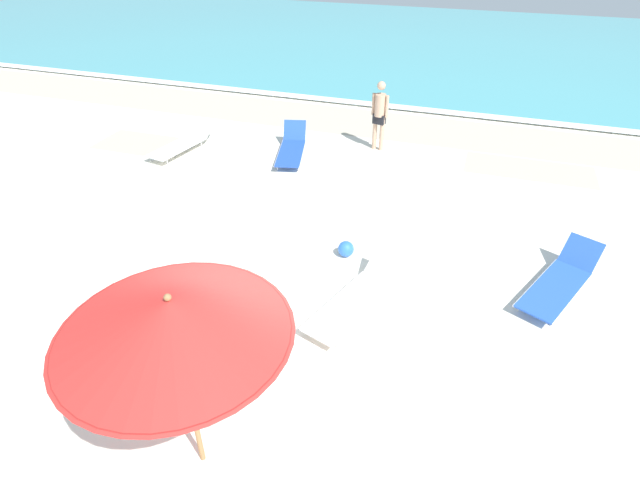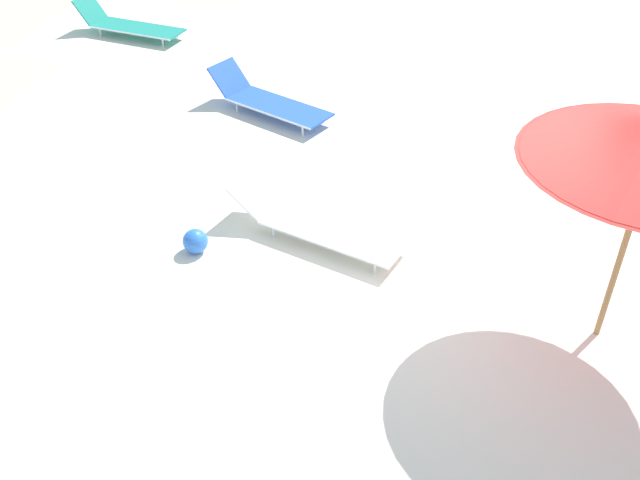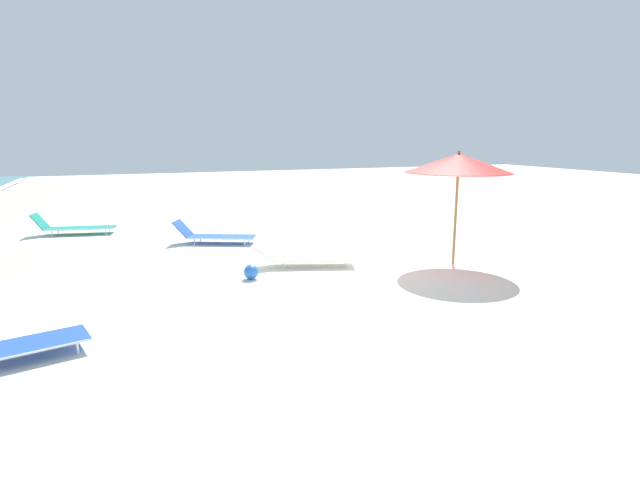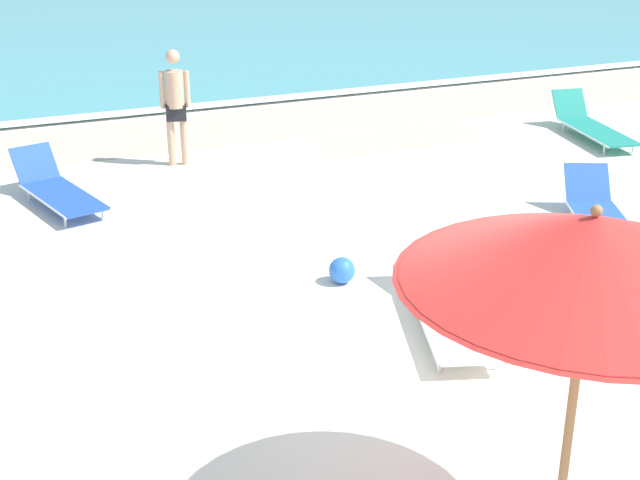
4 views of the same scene
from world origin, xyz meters
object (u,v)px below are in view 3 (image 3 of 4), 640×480
beach_umbrella (459,164)px  sun_lounger_mid_beach_solo (304,257)px  sun_lounger_under_umbrella (213,235)px  beach_ball (251,272)px  sun_lounger_near_water_left (73,227)px

beach_umbrella → sun_lounger_mid_beach_solo: size_ratio=1.08×
beach_umbrella → sun_lounger_under_umbrella: (4.04, 4.51, -1.95)m
sun_lounger_under_umbrella → beach_ball: (-3.59, -0.12, -0.07)m
beach_umbrella → sun_lounger_under_umbrella: 6.36m
sun_lounger_mid_beach_solo → beach_ball: (-0.55, 1.29, -0.06)m
sun_lounger_under_umbrella → beach_ball: size_ratio=7.21×
beach_umbrella → beach_ball: (0.45, 4.39, -2.02)m
beach_umbrella → beach_ball: beach_umbrella is taller
beach_umbrella → sun_lounger_mid_beach_solo: bearing=72.0°
sun_lounger_under_umbrella → beach_ball: bearing=-153.2°
sun_lounger_under_umbrella → sun_lounger_mid_beach_solo: bearing=-130.1°
sun_lounger_mid_beach_solo → beach_umbrella: bearing=-89.4°
sun_lounger_under_umbrella → sun_lounger_near_water_left: (2.66, 3.50, 0.00)m
sun_lounger_under_umbrella → sun_lounger_near_water_left: bearing=77.7°
beach_umbrella → sun_lounger_near_water_left: size_ratio=1.11×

